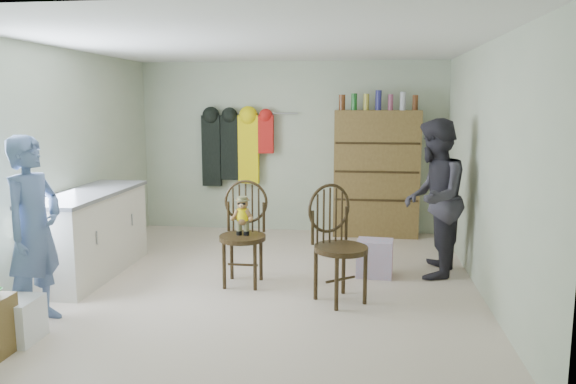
# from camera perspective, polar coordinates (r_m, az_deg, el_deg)

# --- Properties ---
(ground_plane) EXTENTS (5.00, 5.00, 0.00)m
(ground_plane) POSITION_cam_1_polar(r_m,az_deg,el_deg) (6.14, -2.59, -9.04)
(ground_plane) COLOR beige
(ground_plane) RESTS_ON ground
(room_walls) EXTENTS (5.00, 5.00, 5.00)m
(room_walls) POSITION_cam_1_polar(r_m,az_deg,el_deg) (6.36, -1.86, 6.11)
(room_walls) COLOR #B8C1A2
(room_walls) RESTS_ON ground
(counter) EXTENTS (0.64, 1.86, 0.94)m
(counter) POSITION_cam_1_polar(r_m,az_deg,el_deg) (6.62, -19.52, -3.97)
(counter) COLOR silver
(counter) RESTS_ON ground
(plastic_tub) EXTENTS (0.38, 0.36, 0.35)m
(plastic_tub) POSITION_cam_1_polar(r_m,az_deg,el_deg) (5.13, -26.03, -11.61)
(plastic_tub) COLOR white
(plastic_tub) RESTS_ON ground
(chair_front) EXTENTS (0.49, 0.49, 1.09)m
(chair_front) POSITION_cam_1_polar(r_m,az_deg,el_deg) (5.94, -4.54, -3.46)
(chair_front) COLOR #352512
(chair_front) RESTS_ON ground
(chair_far) EXTENTS (0.71, 0.71, 1.13)m
(chair_far) POSITION_cam_1_polar(r_m,az_deg,el_deg) (5.44, 4.98, -4.80)
(chair_far) COLOR #352512
(chair_far) RESTS_ON ground
(striped_bag) EXTENTS (0.41, 0.33, 0.41)m
(striped_bag) POSITION_cam_1_polar(r_m,az_deg,el_deg) (6.32, 8.80, -6.66)
(striped_bag) COLOR #E57285
(striped_bag) RESTS_ON ground
(person_left) EXTENTS (0.47, 0.65, 1.64)m
(person_left) POSITION_cam_1_polar(r_m,az_deg,el_deg) (5.28, -24.41, -3.63)
(person_left) COLOR slate
(person_left) RESTS_ON ground
(person_right) EXTENTS (0.83, 0.97, 1.74)m
(person_right) POSITION_cam_1_polar(r_m,az_deg,el_deg) (6.34, 14.56, -0.63)
(person_right) COLOR #2D2B33
(person_right) RESTS_ON ground
(dresser) EXTENTS (1.20, 0.39, 2.07)m
(dresser) POSITION_cam_1_polar(r_m,az_deg,el_deg) (8.10, 8.97, 1.93)
(dresser) COLOR brown
(dresser) RESTS_ON ground
(coat_rack) EXTENTS (1.42, 0.12, 1.09)m
(coat_rack) POSITION_cam_1_polar(r_m,az_deg,el_deg) (8.36, -5.42, 4.54)
(coat_rack) COLOR #99999E
(coat_rack) RESTS_ON ground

